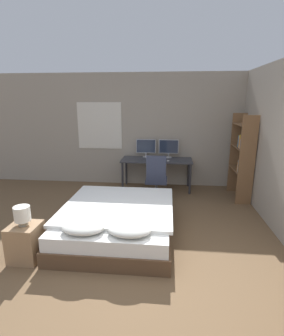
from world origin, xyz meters
The scene contains 12 objects.
ground_plane centered at (0.00, 0.00, 0.00)m, with size 20.00×20.00×0.00m, color brown.
wall_back centered at (-0.02, 3.85, 1.35)m, with size 12.00×0.08×2.70m.
bed centered at (-0.51, 1.18, 0.24)m, with size 1.71×1.99×0.54m.
nightstand centered at (-1.60, 0.40, 0.25)m, with size 0.38×0.38×0.50m.
bedside_lamp centered at (-1.60, 0.40, 0.65)m, with size 0.21×0.21×0.26m.
desk centered at (-0.01, 3.45, 0.65)m, with size 1.64×0.66×0.73m.
monitor_left centered at (-0.28, 3.68, 0.97)m, with size 0.47×0.16×0.44m.
monitor_right centered at (0.26, 3.68, 0.97)m, with size 0.47×0.16×0.44m.
keyboard centered at (-0.01, 3.23, 0.73)m, with size 0.36×0.13×0.02m.
computer_mouse centered at (0.26, 3.23, 0.74)m, with size 0.07×0.05×0.04m.
office_chair centered at (0.02, 2.70, 0.39)m, with size 0.52×0.52×1.00m.
bookshelf centered at (1.80, 2.98, 1.01)m, with size 0.31×0.83×1.80m.
Camera 1 is at (0.25, -2.53, 2.08)m, focal length 28.00 mm.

